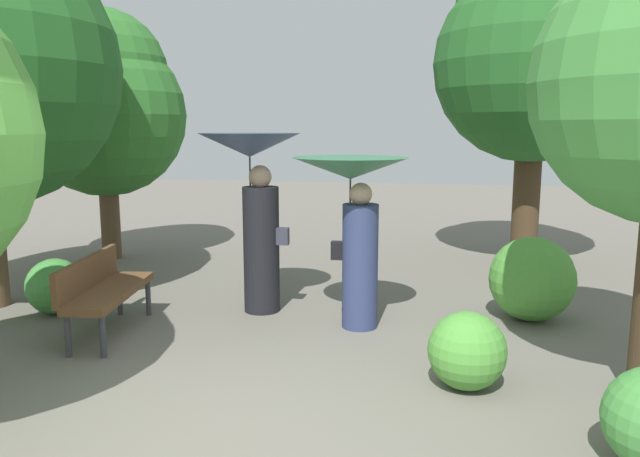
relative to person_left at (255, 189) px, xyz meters
name	(u,v)px	position (x,y,z in m)	size (l,w,h in m)	color
ground_plane	(227,440)	(0.68, -3.01, -1.47)	(40.00, 40.00, 0.00)	#6B665B
person_left	(255,189)	(0.00, 0.00, 0.00)	(1.19, 1.19, 2.11)	black
person_right	(354,204)	(1.22, -0.38, -0.11)	(1.25, 1.25, 1.86)	navy
park_bench	(103,287)	(-1.34, -1.12, -0.96)	(0.70, 1.56, 0.83)	#38383D
tree_near_left	(104,102)	(-3.25, 2.38, 1.11)	(2.64, 2.64, 4.06)	brown
tree_near_right	(535,45)	(3.49, 3.22, 1.94)	(3.04, 3.04, 5.20)	#42301E
bush_path_left	(55,286)	(-2.29, -0.58, -1.14)	(0.66, 0.66, 0.66)	#428C3D
bush_path_right	(467,351)	(2.38, -1.80, -1.14)	(0.66, 0.66, 0.66)	#4C9338
bush_far_side	(532,279)	(3.18, 0.23, -0.99)	(0.96, 0.96, 0.96)	#4C9338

